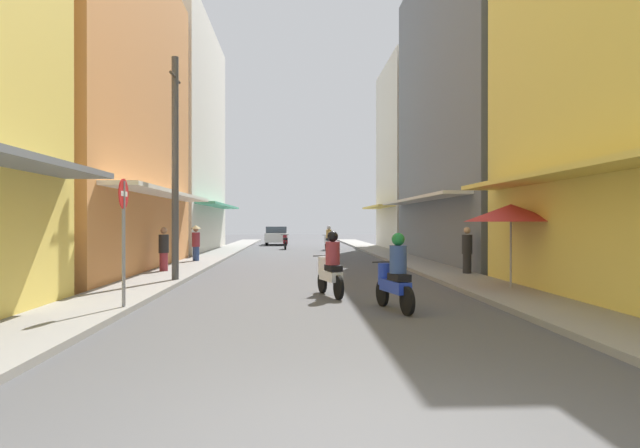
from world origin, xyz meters
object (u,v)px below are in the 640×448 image
pedestrian_crossing (196,242)px  vendor_umbrella (511,213)px  motorbike_blue (395,276)px  pedestrian_midway (467,252)px  motorbike_white (330,267)px  utility_pole (175,168)px  street_sign_no_entry (124,226)px  pedestrian_far (164,251)px  motorbike_silver (328,239)px  motorbike_maroon (285,242)px  parked_car (276,236)px

pedestrian_crossing → vendor_umbrella: size_ratio=0.70×
motorbike_blue → pedestrian_midway: bearing=61.7°
motorbike_white → utility_pole: bearing=145.4°
utility_pole → pedestrian_midway: bearing=9.5°
street_sign_no_entry → pedestrian_far: bearing=97.8°
pedestrian_crossing → vendor_umbrella: 14.21m
pedestrian_crossing → street_sign_no_entry: street_sign_no_entry is taller
pedestrian_midway → utility_pole: utility_pole is taller
motorbike_silver → utility_pole: size_ratio=0.27×
pedestrian_far → motorbike_blue: bearing=-51.3°
motorbike_maroon → pedestrian_midway: size_ratio=1.11×
motorbike_silver → parked_car: bearing=113.1°
motorbike_white → street_sign_no_entry: size_ratio=0.67×
parked_car → vendor_umbrella: (6.94, -29.89, 1.29)m
parked_car → vendor_umbrella: bearing=-76.9°
motorbike_blue → street_sign_no_entry: bearing=179.8°
pedestrian_midway → pedestrian_far: pedestrian_midway is taller
motorbike_blue → motorbike_silver: size_ratio=0.99×
motorbike_maroon → utility_pole: utility_pole is taller
pedestrian_far → motorbike_maroon: bearing=77.4°
pedestrian_crossing → vendor_umbrella: (9.81, -10.23, 1.09)m
pedestrian_far → vendor_umbrella: 11.37m
vendor_umbrella → street_sign_no_entry: street_sign_no_entry is taller
motorbike_maroon → parked_car: 7.24m
motorbike_blue → street_sign_no_entry: street_sign_no_entry is taller
parked_car → pedestrian_crossing: (-2.86, -19.66, 0.20)m
motorbike_white → utility_pole: utility_pole is taller
pedestrian_crossing → utility_pole: size_ratio=0.25×
pedestrian_midway → pedestrian_far: size_ratio=1.01×
motorbike_maroon → motorbike_silver: 3.06m
motorbike_silver → pedestrian_far: (-6.68, -16.22, 0.10)m
vendor_umbrella → parked_car: bearing=103.1°
pedestrian_crossing → vendor_umbrella: vendor_umbrella is taller
motorbike_silver → street_sign_no_entry: street_sign_no_entry is taller
utility_pole → motorbike_silver: bearing=73.5°
motorbike_white → utility_pole: size_ratio=0.27×
pedestrian_midway → vendor_umbrella: (-0.10, -3.89, 1.21)m
motorbike_blue → pedestrian_far: bearing=128.7°
motorbike_blue → vendor_umbrella: 4.73m
pedestrian_crossing → utility_pole: (0.79, -7.86, 2.44)m
utility_pole → street_sign_no_entry: (0.10, -5.20, -1.66)m
motorbike_white → vendor_umbrella: (4.68, 0.63, 1.32)m
pedestrian_far → street_sign_no_entry: (1.10, -8.07, 0.91)m
motorbike_maroon → parked_car: size_ratio=0.44×
street_sign_no_entry → motorbike_blue: bearing=-0.2°
pedestrian_far → vendor_umbrella: size_ratio=0.68×
motorbike_silver → pedestrian_crossing: pedestrian_crossing is taller
pedestrian_midway → motorbike_blue: bearing=-118.3°
motorbike_silver → pedestrian_far: 17.54m
pedestrian_midway → pedestrian_crossing: size_ratio=0.98×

